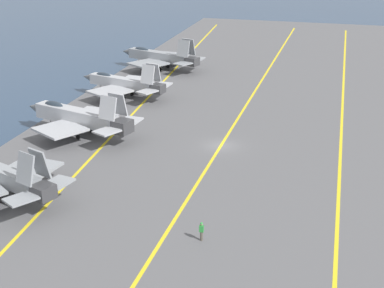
{
  "coord_description": "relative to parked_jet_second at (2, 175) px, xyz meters",
  "views": [
    {
      "loc": [
        -66.4,
        -14.42,
        26.92
      ],
      "look_at": [
        -6.69,
        1.91,
        2.9
      ],
      "focal_mm": 55.0,
      "sensor_mm": 36.0,
      "label": 1
    }
  ],
  "objects": [
    {
      "name": "ground_plane",
      "position": [
        19.79,
        -18.05,
        -2.81
      ],
      "size": [
        2000.0,
        2000.0,
        0.0
      ],
      "primitive_type": "plane",
      "color": "navy"
    },
    {
      "name": "carrier_deck",
      "position": [
        19.79,
        -18.05,
        -2.61
      ],
      "size": [
        189.18,
        52.42,
        0.4
      ],
      "primitive_type": "cube",
      "color": "#565659",
      "rests_on": "ground"
    },
    {
      "name": "deck_stripe_foul_line",
      "position": [
        19.79,
        -32.46,
        -2.41
      ],
      "size": [
        170.24,
        3.73,
        0.01
      ],
      "primitive_type": "cube",
      "rotation": [
        0.0,
        0.0,
        0.02
      ],
      "color": "yellow",
      "rests_on": "carrier_deck"
    },
    {
      "name": "deck_stripe_centerline",
      "position": [
        19.79,
        -18.05,
        -2.41
      ],
      "size": [
        170.27,
        0.36,
        0.01
      ],
      "primitive_type": "cube",
      "color": "yellow",
      "rests_on": "carrier_deck"
    },
    {
      "name": "deck_stripe_edge_line",
      "position": [
        19.79,
        -3.63,
        -2.41
      ],
      "size": [
        169.9,
        11.95,
        0.01
      ],
      "primitive_type": "cube",
      "rotation": [
        0.0,
        0.0,
        0.07
      ],
      "color": "yellow",
      "rests_on": "carrier_deck"
    },
    {
      "name": "parked_jet_second",
      "position": [
        0.0,
        0.0,
        0.0
      ],
      "size": [
        12.96,
        15.44,
        6.21
      ],
      "color": "gray",
      "rests_on": "carrier_deck"
    },
    {
      "name": "parked_jet_third",
      "position": [
        18.67,
        0.58,
        0.05
      ],
      "size": [
        12.91,
        17.07,
        6.3
      ],
      "color": "#A8AAAF",
      "rests_on": "carrier_deck"
    },
    {
      "name": "parked_jet_fourth",
      "position": [
        36.39,
        1.3,
        -0.19
      ],
      "size": [
        13.04,
        15.57,
        5.86
      ],
      "color": "#A8AAAF",
      "rests_on": "carrier_deck"
    },
    {
      "name": "parked_jet_fifth",
      "position": [
        55.21,
        1.51,
        -0.13
      ],
      "size": [
        13.99,
        17.12,
        6.14
      ],
      "color": "gray",
      "rests_on": "carrier_deck"
    },
    {
      "name": "crew_green_vest",
      "position": [
        -3.02,
        -21.4,
        -1.43
      ],
      "size": [
        0.28,
        0.39,
        1.78
      ],
      "color": "#4C473D",
      "rests_on": "carrier_deck"
    }
  ]
}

